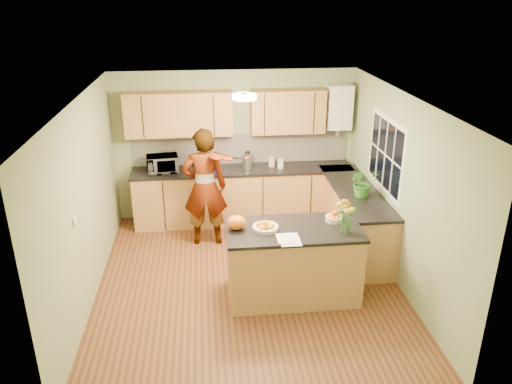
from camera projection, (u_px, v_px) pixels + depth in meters
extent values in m
plane|color=#523017|center=(248.00, 281.00, 6.79)|extent=(4.50, 4.50, 0.00)
cube|color=silver|center=(247.00, 99.00, 5.84)|extent=(4.00, 4.50, 0.02)
cube|color=#91AC7B|center=(235.00, 145.00, 8.38)|extent=(4.00, 0.02, 2.50)
cube|color=#91AC7B|center=(271.00, 299.00, 4.24)|extent=(4.00, 0.02, 2.50)
cube|color=#91AC7B|center=(85.00, 204.00, 6.11)|extent=(0.02, 4.50, 2.50)
cube|color=#91AC7B|center=(400.00, 191.00, 6.51)|extent=(0.02, 4.50, 2.50)
cube|color=#AC6E44|center=(243.00, 196.00, 8.42)|extent=(3.60, 0.60, 0.90)
cube|color=black|center=(243.00, 170.00, 8.23)|extent=(3.64, 0.62, 0.04)
cube|color=#AC6E44|center=(354.00, 219.00, 7.56)|extent=(0.60, 2.20, 0.90)
cube|color=black|center=(356.00, 191.00, 7.38)|extent=(0.62, 2.24, 0.04)
cube|color=white|center=(241.00, 148.00, 8.40)|extent=(3.60, 0.02, 0.52)
cube|color=#AC6E44|center=(179.00, 114.00, 7.91)|extent=(1.70, 0.34, 0.70)
cube|color=#AC6E44|center=(288.00, 111.00, 8.08)|extent=(1.20, 0.34, 0.70)
cube|color=white|center=(339.00, 107.00, 8.15)|extent=(0.40, 0.30, 0.72)
cylinder|color=#BCBBC0|center=(337.00, 130.00, 8.31)|extent=(0.06, 0.06, 0.20)
cube|color=white|center=(386.00, 155.00, 6.95)|extent=(0.01, 1.30, 1.05)
cube|color=black|center=(385.00, 155.00, 6.95)|extent=(0.01, 1.18, 0.92)
cube|color=white|center=(75.00, 221.00, 5.54)|extent=(0.02, 0.09, 0.09)
cylinder|color=#FFEABF|center=(244.00, 97.00, 6.13)|extent=(0.30, 0.30, 0.06)
cylinder|color=white|center=(244.00, 94.00, 6.12)|extent=(0.10, 0.10, 0.02)
cube|color=#AC6E44|center=(292.00, 264.00, 6.33)|extent=(1.63, 0.82, 0.92)
cube|color=black|center=(294.00, 230.00, 6.15)|extent=(1.67, 0.86, 0.04)
cylinder|color=beige|center=(265.00, 228.00, 6.09)|extent=(0.32, 0.32, 0.05)
cylinder|color=beige|center=(334.00, 219.00, 6.32)|extent=(0.23, 0.23, 0.07)
cylinder|color=silver|center=(346.00, 224.00, 5.99)|extent=(0.11, 0.11, 0.22)
ellipsoid|color=orange|center=(237.00, 223.00, 6.08)|extent=(0.28, 0.26, 0.18)
cube|color=white|center=(290.00, 239.00, 5.85)|extent=(0.24, 0.33, 0.01)
imported|color=tan|center=(205.00, 187.00, 7.50)|extent=(0.67, 0.44, 1.84)
imported|color=white|center=(162.00, 164.00, 8.02)|extent=(0.53, 0.39, 0.27)
cube|color=navy|center=(207.00, 163.00, 8.15)|extent=(0.34, 0.30, 0.22)
cylinder|color=#BCBBC0|center=(248.00, 160.00, 8.23)|extent=(0.18, 0.18, 0.25)
sphere|color=black|center=(247.00, 151.00, 8.17)|extent=(0.09, 0.09, 0.09)
cylinder|color=beige|center=(272.00, 162.00, 8.29)|extent=(0.13, 0.13, 0.17)
cylinder|color=white|center=(281.00, 164.00, 8.21)|extent=(0.13, 0.13, 0.15)
imported|color=#337C29|center=(363.00, 182.00, 7.04)|extent=(0.40, 0.35, 0.43)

